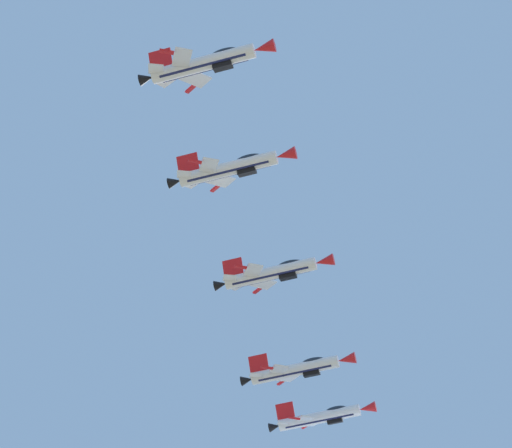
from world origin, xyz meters
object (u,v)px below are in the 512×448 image
fighter_jet_left_outer (231,168)px  fighter_jet_right_wing (273,273)px  fighter_jet_right_outer (206,63)px  fighter_jet_lead (321,417)px  fighter_jet_left_wing (297,370)px

fighter_jet_left_outer → fighter_jet_right_wing: bearing=178.1°
fighter_jet_right_outer → fighter_jet_lead: bearing=-178.8°
fighter_jet_right_wing → fighter_jet_right_outer: (4.87, -30.25, 0.61)m
fighter_jet_lead → fighter_jet_left_outer: (6.27, -44.90, -1.10)m
fighter_jet_left_wing → fighter_jet_left_outer: (4.60, -31.44, 2.53)m
fighter_jet_left_outer → fighter_jet_right_outer: fighter_jet_right_outer is taller
fighter_jet_lead → fighter_jet_left_wing: bearing=-0.8°
fighter_jet_lead → fighter_jet_left_wing: 14.04m
fighter_jet_lead → fighter_jet_left_outer: bearing=0.0°
fighter_jet_left_outer → fighter_jet_left_wing: bearing=-179.6°
fighter_jet_left_wing → fighter_jet_right_wing: fighter_jet_right_wing is taller
fighter_jet_left_wing → fighter_jet_right_wing: (2.83, -14.67, 2.64)m
fighter_jet_left_wing → fighter_jet_right_wing: 15.17m
fighter_jet_left_outer → fighter_jet_right_outer: size_ratio=1.00×
fighter_jet_lead → fighter_jet_right_wing: bearing=1.2°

